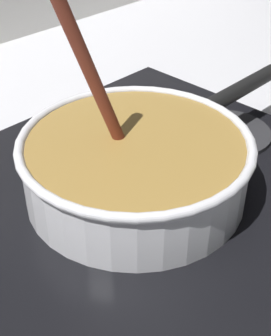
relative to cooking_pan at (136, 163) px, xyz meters
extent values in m
cube|color=black|center=(0.00, 0.00, -0.05)|extent=(0.56, 0.48, 0.01)
torus|color=#592D0C|center=(0.00, 0.00, -0.04)|extent=(0.18, 0.18, 0.01)
cylinder|color=#262628|center=(0.18, 0.00, -0.04)|extent=(0.13, 0.13, 0.01)
cylinder|color=silver|center=(0.00, 0.00, -0.01)|extent=(0.26, 0.26, 0.07)
cylinder|color=olive|center=(0.00, 0.00, 0.00)|extent=(0.25, 0.25, 0.07)
torus|color=silver|center=(0.00, 0.00, 0.03)|extent=(0.27, 0.27, 0.01)
cylinder|color=black|center=(0.21, 0.00, 0.02)|extent=(0.16, 0.02, 0.02)
cylinder|color=beige|center=(-0.02, 0.02, 0.02)|extent=(0.03, 0.03, 0.01)
cylinder|color=#E5CC7A|center=(-0.06, -0.05, 0.02)|extent=(0.03, 0.03, 0.01)
cylinder|color=#E5CC7A|center=(0.07, 0.02, 0.02)|extent=(0.03, 0.03, 0.01)
cylinder|color=#EDD88C|center=(0.01, 0.00, 0.02)|extent=(0.03, 0.03, 0.01)
cylinder|color=#E5CC7A|center=(0.02, -0.06, 0.02)|extent=(0.04, 0.04, 0.01)
cylinder|color=#EDD88C|center=(0.06, -0.01, 0.02)|extent=(0.03, 0.03, 0.01)
cylinder|color=maroon|center=(-0.05, 0.03, 0.14)|extent=(0.11, 0.03, 0.26)
cube|color=brown|center=(0.00, 0.02, 0.02)|extent=(0.05, 0.03, 0.01)
camera|label=1|loc=(-0.33, -0.32, 0.32)|focal=52.00mm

